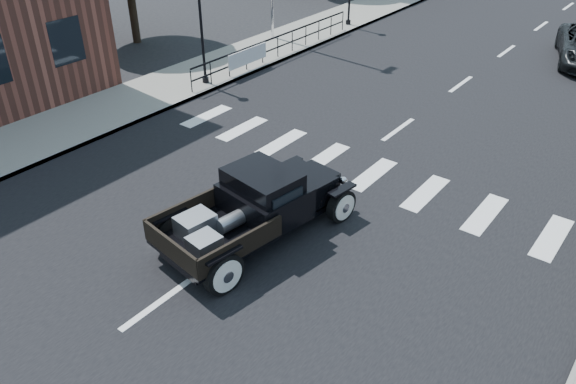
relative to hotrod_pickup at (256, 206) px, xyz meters
The scene contains 8 objects.
ground 0.87m from the hotrod_pickup, 128.71° to the left, with size 120.00×120.00×0.00m, color black.
road 15.17m from the hotrod_pickup, 90.43° to the left, with size 14.00×80.00×0.02m, color black.
road_markings 10.18m from the hotrod_pickup, 90.64° to the left, with size 12.00×60.00×0.06m, color silver, non-canonical shape.
sidewalk_left 17.44m from the hotrod_pickup, 119.63° to the left, with size 3.00×80.00×0.15m, color gray.
railing 12.56m from the hotrod_pickup, 126.17° to the left, with size 0.08×10.00×1.00m, color black, non-canonical shape.
banner 10.96m from the hotrod_pickup, 132.01° to the left, with size 0.04×2.20×0.60m, color silver, non-canonical shape.
lamp_post_b 9.93m from the hotrod_pickup, 141.47° to the left, with size 0.36×0.36×3.79m, color black, non-canonical shape.
hotrod_pickup is the anchor object (origin of this frame).
Camera 1 is at (7.12, -8.07, 7.84)m, focal length 35.00 mm.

